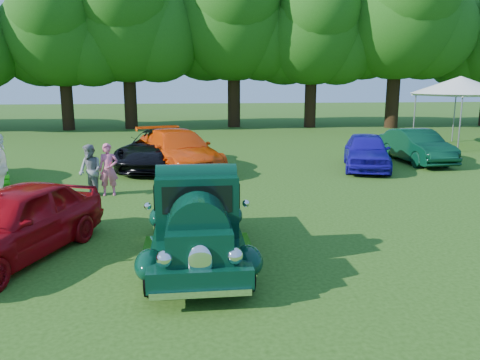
{
  "coord_description": "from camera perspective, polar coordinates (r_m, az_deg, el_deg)",
  "views": [
    {
      "loc": [
        -0.08,
        -9.1,
        3.37
      ],
      "look_at": [
        1.09,
        1.38,
        1.1
      ],
      "focal_mm": 35.0,
      "sensor_mm": 36.0,
      "label": 1
    }
  ],
  "objects": [
    {
      "name": "back_car_orange",
      "position": [
        17.68,
        -7.51,
        3.55
      ],
      "size": [
        3.91,
        5.67,
        1.53
      ],
      "primitive_type": "imported",
      "rotation": [
        0.0,
        0.0,
        0.37
      ],
      "color": "#E94508",
      "rests_on": "ground"
    },
    {
      "name": "ground",
      "position": [
        9.71,
        -5.56,
        -8.23
      ],
      "size": [
        120.0,
        120.0,
        0.0
      ],
      "primitive_type": "plane",
      "color": "#224610",
      "rests_on": "ground"
    },
    {
      "name": "tree_line",
      "position": [
        33.55,
        -7.24,
        18.19
      ],
      "size": [
        63.48,
        10.87,
        12.12
      ],
      "color": "#312010",
      "rests_on": "ground"
    },
    {
      "name": "canopy_tent",
      "position": [
        26.44,
        25.26,
        10.38
      ],
      "size": [
        5.97,
        5.97,
        3.55
      ],
      "rotation": [
        0.0,
        0.0,
        0.32
      ],
      "color": "silver",
      "rests_on": "ground"
    },
    {
      "name": "spectator_grey",
      "position": [
        14.31,
        -17.78,
        1.08
      ],
      "size": [
        0.94,
        0.94,
        1.54
      ],
      "primitive_type": "imported",
      "rotation": [
        0.0,
        0.0,
        -0.79
      ],
      "color": "gray",
      "rests_on": "ground"
    },
    {
      "name": "red_convertible",
      "position": [
        9.9,
        -25.98,
        -4.69
      ],
      "size": [
        3.08,
        4.52,
        1.43
      ],
      "primitive_type": "imported",
      "rotation": [
        0.0,
        0.0,
        -0.37
      ],
      "color": "#9B060E",
      "rests_on": "ground"
    },
    {
      "name": "back_car_black",
      "position": [
        18.5,
        -9.77,
        3.76
      ],
      "size": [
        3.41,
        5.63,
        1.46
      ],
      "primitive_type": "imported",
      "rotation": [
        0.0,
        0.0,
        -0.2
      ],
      "color": "black",
      "rests_on": "ground"
    },
    {
      "name": "back_car_blue",
      "position": [
        18.61,
        15.16,
        3.44
      ],
      "size": [
        2.77,
        4.35,
        1.38
      ],
      "primitive_type": "imported",
      "rotation": [
        0.0,
        0.0,
        -0.3
      ],
      "color": "#160D92",
      "rests_on": "ground"
    },
    {
      "name": "spectator_pink",
      "position": [
        14.31,
        -15.74,
        1.24
      ],
      "size": [
        0.58,
        0.4,
        1.55
      ],
      "primitive_type": "imported",
      "rotation": [
        0.0,
        0.0,
        0.05
      ],
      "color": "#DF5B86",
      "rests_on": "ground"
    },
    {
      "name": "hero_pickup",
      "position": [
        8.9,
        -5.25,
        -5.07
      ],
      "size": [
        2.05,
        4.39,
        1.72
      ],
      "color": "black",
      "rests_on": "ground"
    },
    {
      "name": "spectator_white",
      "position": [
        14.52,
        -27.21,
        1.29
      ],
      "size": [
        0.81,
        1.23,
        1.95
      ],
      "primitive_type": "imported",
      "rotation": [
        0.0,
        0.0,
        1.89
      ],
      "color": "white",
      "rests_on": "ground"
    },
    {
      "name": "back_car_green",
      "position": [
        20.72,
        20.74,
        3.89
      ],
      "size": [
        1.63,
        4.19,
        1.36
      ],
      "primitive_type": "imported",
      "rotation": [
        0.0,
        0.0,
        0.05
      ],
      "color": "black",
      "rests_on": "ground"
    }
  ]
}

